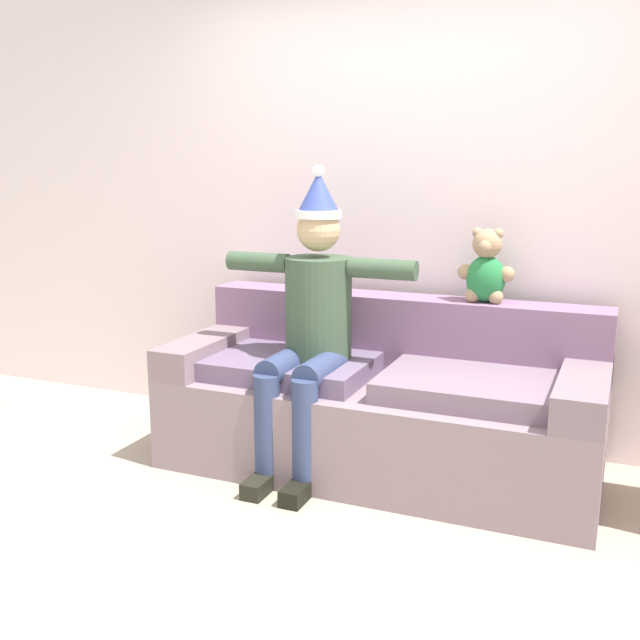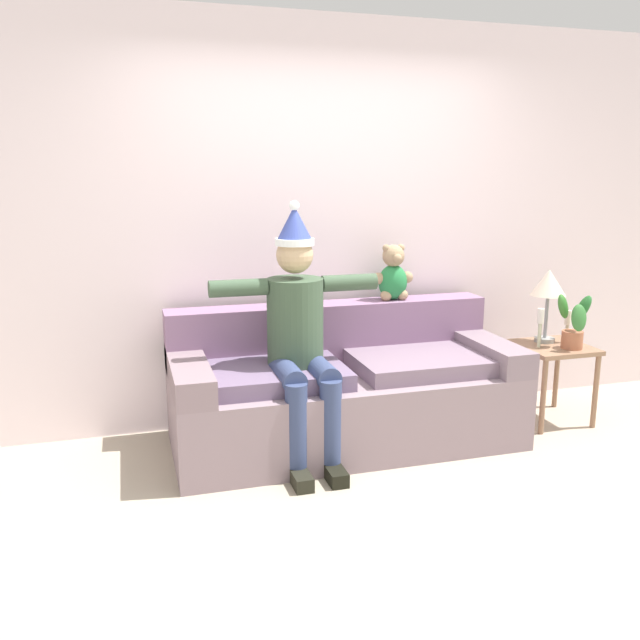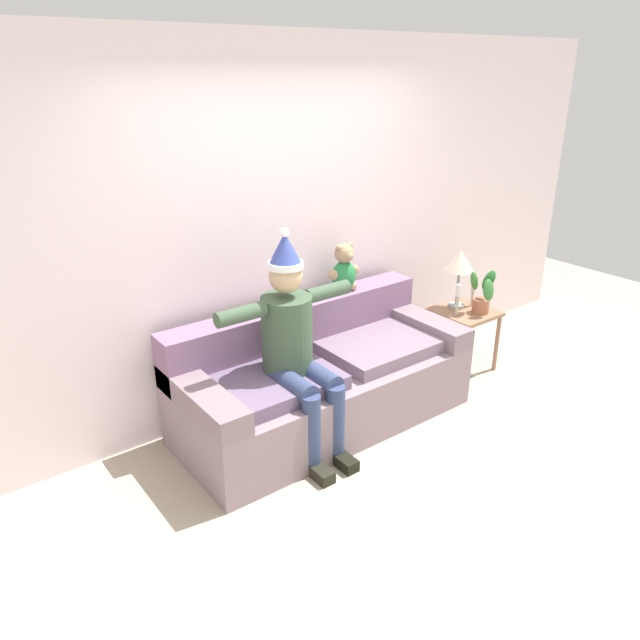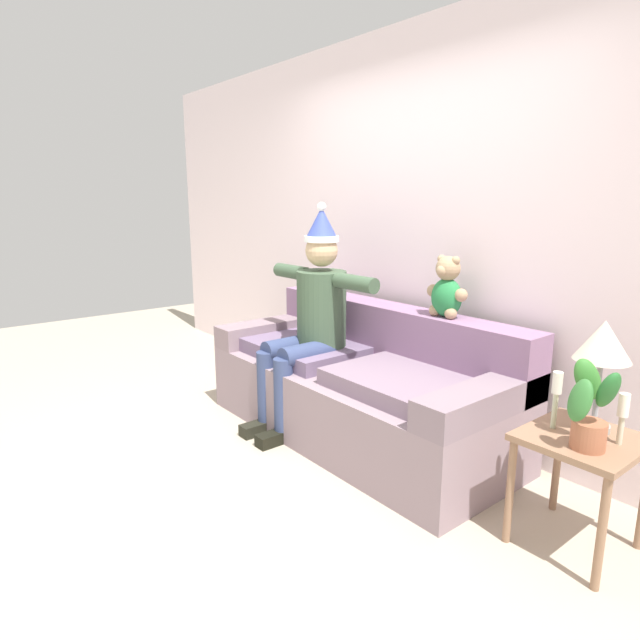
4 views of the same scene
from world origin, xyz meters
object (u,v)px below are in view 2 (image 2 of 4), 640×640
(side_table, at_px, (552,358))
(candle_tall, at_px, (540,322))
(couch, at_px, (343,390))
(potted_plant, at_px, (574,323))
(candle_short, at_px, (568,322))
(teddy_bear, at_px, (393,275))
(person_seated, at_px, (299,331))
(table_lamp, at_px, (548,286))

(side_table, distance_m, candle_tall, 0.29)
(couch, bearing_deg, potted_plant, -6.44)
(candle_short, bearing_deg, side_table, -163.00)
(teddy_bear, xyz_separation_m, candle_short, (1.18, -0.31, -0.34))
(couch, distance_m, potted_plant, 1.62)
(person_seated, xyz_separation_m, candle_tall, (1.70, 0.08, -0.07))
(potted_plant, bearing_deg, person_seated, 179.65)
(teddy_bear, height_order, side_table, teddy_bear)
(person_seated, xyz_separation_m, candle_short, (1.96, 0.14, -0.10))
(side_table, relative_size, potted_plant, 1.40)
(teddy_bear, bearing_deg, couch, -147.21)
(teddy_bear, bearing_deg, side_table, -18.39)
(couch, relative_size, table_lamp, 4.25)
(side_table, bearing_deg, teddy_bear, 161.61)
(side_table, height_order, candle_tall, candle_tall)
(table_lamp, height_order, candle_short, table_lamp)
(potted_plant, bearing_deg, table_lamp, 107.67)
(teddy_bear, height_order, table_lamp, teddy_bear)
(person_seated, bearing_deg, candle_short, 4.12)
(potted_plant, bearing_deg, side_table, 119.10)
(person_seated, relative_size, side_table, 2.85)
(candle_short, bearing_deg, potted_plant, -114.00)
(side_table, xyz_separation_m, candle_tall, (-0.13, -0.02, 0.26))
(teddy_bear, bearing_deg, potted_plant, -22.53)
(couch, bearing_deg, candle_short, -0.82)
(person_seated, height_order, candle_short, person_seated)
(teddy_bear, xyz_separation_m, side_table, (1.05, -0.35, -0.57))
(potted_plant, height_order, candle_tall, potted_plant)
(teddy_bear, distance_m, candle_tall, 1.04)
(candle_tall, bearing_deg, couch, 176.52)
(teddy_bear, relative_size, potted_plant, 0.99)
(person_seated, xyz_separation_m, teddy_bear, (0.78, 0.45, 0.23))
(candle_tall, bearing_deg, potted_plant, -25.62)
(potted_plant, xyz_separation_m, candle_short, (0.07, 0.15, -0.03))
(person_seated, relative_size, table_lamp, 3.02)
(person_seated, bearing_deg, couch, 26.39)
(couch, bearing_deg, candle_tall, -3.48)
(couch, bearing_deg, side_table, -2.42)
(couch, xyz_separation_m, candle_tall, (1.37, -0.08, 0.38))
(side_table, relative_size, candle_tall, 2.02)
(person_seated, xyz_separation_m, side_table, (1.83, 0.10, -0.34))
(person_seated, relative_size, teddy_bear, 4.04)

